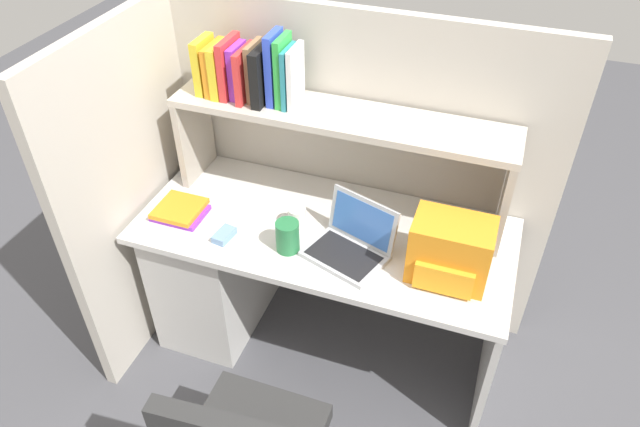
{
  "coord_description": "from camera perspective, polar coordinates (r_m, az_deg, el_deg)",
  "views": [
    {
      "loc": [
        0.62,
        -1.8,
        2.36
      ],
      "look_at": [
        0.0,
        -0.05,
        0.85
      ],
      "focal_mm": 32.93,
      "sensor_mm": 36.0,
      "label": 1
    }
  ],
  "objects": [
    {
      "name": "paper_cup",
      "position": [
        2.48,
        -2.24,
        -0.39
      ],
      "size": [
        0.08,
        0.08,
        0.09
      ],
      "primitive_type": "cylinder",
      "color": "white",
      "rests_on": "desk"
    },
    {
      "name": "desk",
      "position": [
        2.84,
        -7.12,
        -4.74
      ],
      "size": [
        1.6,
        0.7,
        0.73
      ],
      "color": "silver",
      "rests_on": "ground_plane"
    },
    {
      "name": "reference_books_on_shelf",
      "position": [
        2.48,
        -7.0,
        13.61
      ],
      "size": [
        0.44,
        0.19,
        0.29
      ],
      "color": "yellow",
      "rests_on": "overhead_hutch"
    },
    {
      "name": "cubicle_partition_rear",
      "position": [
        2.76,
        2.99,
        4.1
      ],
      "size": [
        1.84,
        0.05,
        1.55
      ],
      "primitive_type": "cube",
      "color": "#BCB5A8",
      "rests_on": "ground_plane"
    },
    {
      "name": "desk_book_stack",
      "position": [
        2.63,
        -13.46,
        0.27
      ],
      "size": [
        0.21,
        0.19,
        0.04
      ],
      "color": "purple",
      "rests_on": "desk"
    },
    {
      "name": "computer_mouse",
      "position": [
        2.48,
        -9.3,
        -2.09
      ],
      "size": [
        0.07,
        0.11,
        0.03
      ],
      "primitive_type": "cube",
      "rotation": [
        0.0,
        0.0,
        -0.14
      ],
      "color": "#7299C6",
      "rests_on": "desk"
    },
    {
      "name": "snack_canister",
      "position": [
        2.36,
        -3.17,
        -2.23
      ],
      "size": [
        0.1,
        0.1,
        0.14
      ],
      "primitive_type": "cylinder",
      "color": "#26723F",
      "rests_on": "desk"
    },
    {
      "name": "backpack",
      "position": [
        2.26,
        12.53,
        -3.62
      ],
      "size": [
        0.3,
        0.22,
        0.26
      ],
      "color": "orange",
      "rests_on": "desk"
    },
    {
      "name": "ground_plane",
      "position": [
        3.03,
        0.32,
        -12.02
      ],
      "size": [
        8.0,
        8.0,
        0.0
      ],
      "primitive_type": "plane",
      "color": "#4C4C51"
    },
    {
      "name": "laptop",
      "position": [
        2.36,
        3.07,
        -2.86
      ],
      "size": [
        0.37,
        0.34,
        0.22
      ],
      "color": "#B7BABF",
      "rests_on": "desk"
    },
    {
      "name": "cubicle_partition_left",
      "position": [
        2.78,
        -16.79,
        2.49
      ],
      "size": [
        0.05,
        1.06,
        1.55
      ],
      "primitive_type": "cube",
      "color": "#BCB5A8",
      "rests_on": "ground_plane"
    },
    {
      "name": "overhead_hutch",
      "position": [
        2.45,
        1.97,
        7.72
      ],
      "size": [
        1.44,
        0.28,
        0.45
      ],
      "color": "#B3A99C",
      "rests_on": "desk"
    }
  ]
}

